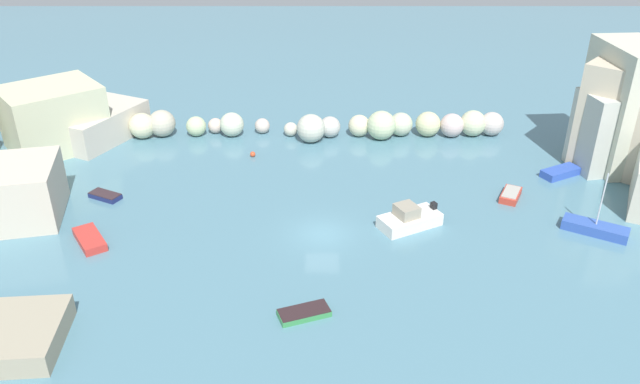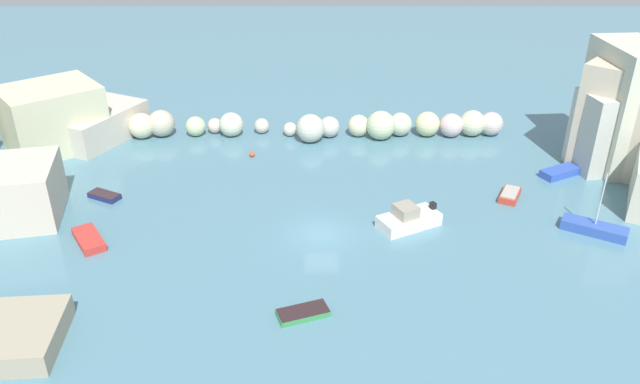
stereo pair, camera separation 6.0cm
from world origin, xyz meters
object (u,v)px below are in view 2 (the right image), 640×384
(moored_boat_2, at_px, (508,195))
(moored_boat_3, at_px, (407,219))
(moored_boat_4, at_px, (302,313))
(channel_buoy, at_px, (251,154))
(moored_boat_1, at_px, (593,228))
(moored_boat_5, at_px, (558,172))
(moored_boat_0, at_px, (87,240))
(moored_boat_6, at_px, (103,196))

(moored_boat_2, height_order, moored_boat_3, moored_boat_3)
(moored_boat_3, relative_size, moored_boat_4, 1.51)
(channel_buoy, height_order, moored_boat_1, moored_boat_1)
(moored_boat_2, relative_size, moored_boat_3, 0.59)
(channel_buoy, height_order, moored_boat_2, moored_boat_2)
(moored_boat_2, height_order, moored_boat_5, moored_boat_5)
(moored_boat_1, xyz_separation_m, moored_boat_5, (0.68, 9.33, -0.07))
(moored_boat_0, distance_m, moored_boat_5, 38.46)
(moored_boat_3, xyz_separation_m, moored_boat_4, (-7.53, -10.29, -0.43))
(moored_boat_1, relative_size, moored_boat_5, 1.29)
(moored_boat_0, xyz_separation_m, moored_boat_2, (31.59, 6.62, 0.01))
(moored_boat_3, bearing_deg, moored_boat_2, 178.84)
(moored_boat_1, height_order, moored_boat_3, moored_boat_1)
(moored_boat_1, bearing_deg, moored_boat_2, -18.06)
(moored_boat_4, distance_m, moored_boat_6, 21.90)
(moored_boat_1, xyz_separation_m, moored_boat_3, (-13.39, 0.93, 0.25))
(moored_boat_6, bearing_deg, moored_boat_1, 18.89)
(moored_boat_2, xyz_separation_m, moored_boat_6, (-32.51, -0.01, -0.07))
(moored_boat_2, relative_size, moored_boat_4, 0.90)
(moored_boat_5, bearing_deg, moored_boat_6, 157.94)
(channel_buoy, relative_size, moored_boat_0, 0.13)
(moored_boat_0, height_order, moored_boat_4, moored_boat_0)
(channel_buoy, distance_m, moored_boat_1, 29.26)
(moored_boat_5, bearing_deg, moored_boat_0, 167.91)
(moored_boat_0, height_order, moored_boat_1, moored_boat_1)
(moored_boat_3, height_order, moored_boat_5, moored_boat_3)
(moored_boat_1, xyz_separation_m, moored_boat_2, (-4.68, 5.30, -0.10))
(moored_boat_2, xyz_separation_m, moored_boat_3, (-8.70, -4.36, 0.35))
(moored_boat_4, bearing_deg, moored_boat_2, -157.98)
(moored_boat_6, bearing_deg, moored_boat_5, 33.07)
(moored_boat_0, xyz_separation_m, moored_boat_4, (15.36, -8.04, -0.07))
(moored_boat_0, relative_size, moored_boat_1, 0.79)
(moored_boat_0, relative_size, moored_boat_6, 1.34)
(moored_boat_1, distance_m, moored_boat_2, 7.07)
(moored_boat_4, distance_m, moored_boat_5, 28.56)
(moored_boat_4, height_order, moored_boat_6, moored_boat_6)
(channel_buoy, bearing_deg, moored_boat_1, -26.82)
(moored_boat_0, relative_size, moored_boat_3, 0.76)
(moored_boat_5, bearing_deg, moored_boat_4, -167.29)
(moored_boat_6, bearing_deg, moored_boat_4, -14.99)
(moored_boat_5, distance_m, moored_boat_6, 38.09)
(moored_boat_4, bearing_deg, channel_buoy, -97.09)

